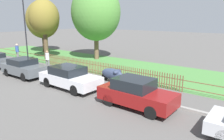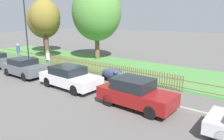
% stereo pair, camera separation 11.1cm
% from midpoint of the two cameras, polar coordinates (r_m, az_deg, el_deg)
% --- Properties ---
extents(ground_plane, '(120.00, 120.00, 0.00)m').
position_cam_midpoint_polar(ground_plane, '(15.68, -9.24, -3.15)').
color(ground_plane, '#565451').
extents(kerb_stone, '(43.43, 0.20, 0.12)m').
position_cam_midpoint_polar(kerb_stone, '(15.72, -8.98, -2.87)').
color(kerb_stone, gray).
rests_on(kerb_stone, ground).
extents(grass_strip, '(43.43, 7.02, 0.01)m').
position_cam_midpoint_polar(grass_strip, '(20.13, 3.64, 0.72)').
color(grass_strip, '#477F3D').
rests_on(grass_strip, ground).
extents(park_fence, '(43.43, 0.05, 1.05)m').
position_cam_midpoint_polar(park_fence, '(17.33, -2.98, 0.40)').
color(park_fence, brown).
rests_on(park_fence, ground).
extents(parked_car_black_saloon, '(3.85, 1.84, 1.40)m').
position_cam_midpoint_polar(parked_car_black_saloon, '(18.19, -21.72, 0.70)').
color(parked_car_black_saloon, '#51565B').
rests_on(parked_car_black_saloon, ground).
extents(parked_car_navy_estate, '(4.28, 1.85, 1.41)m').
position_cam_midpoint_polar(parked_car_navy_estate, '(14.34, -10.82, -1.79)').
color(parked_car_navy_estate, silver).
rests_on(parked_car_navy_estate, ground).
extents(parked_car_red_compact, '(3.94, 1.70, 1.49)m').
position_cam_midpoint_polar(parked_car_red_compact, '(11.12, 6.46, -6.00)').
color(parked_car_red_compact, maroon).
rests_on(parked_car_red_compact, ground).
extents(covered_motorcycle, '(1.92, 0.71, 0.99)m').
position_cam_midpoint_polar(covered_motorcycle, '(15.30, 0.45, -1.05)').
color(covered_motorcycle, black).
rests_on(covered_motorcycle, ground).
extents(tree_nearest_kerb, '(4.21, 4.21, 6.66)m').
position_cam_midpoint_polar(tree_nearest_kerb, '(30.37, -17.30, 12.47)').
color(tree_nearest_kerb, brown).
rests_on(tree_nearest_kerb, ground).
extents(tree_behind_motorcycle, '(3.23, 3.23, 6.38)m').
position_cam_midpoint_polar(tree_behind_motorcycle, '(24.88, -17.01, 12.97)').
color(tree_behind_motorcycle, brown).
rests_on(tree_behind_motorcycle, ground).
extents(tree_mid_park, '(5.21, 5.21, 8.00)m').
position_cam_midpoint_polar(tree_mid_park, '(23.87, -3.89, 14.77)').
color(tree_mid_park, brown).
rests_on(tree_mid_park, ground).
extents(pedestrian_near_fence, '(0.40, 0.40, 1.62)m').
position_cam_midpoint_polar(pedestrian_near_fence, '(20.34, -16.22, 2.96)').
color(pedestrian_near_fence, slate).
rests_on(pedestrian_near_fence, ground).
extents(pedestrian_by_lamp, '(0.39, 0.38, 1.70)m').
position_cam_midpoint_polar(pedestrian_by_lamp, '(25.97, -23.18, 4.70)').
color(pedestrian_by_lamp, slate).
rests_on(pedestrian_by_lamp, ground).
extents(street_lamp, '(0.20, 0.79, 6.51)m').
position_cam_midpoint_polar(street_lamp, '(21.22, -21.73, 11.42)').
color(street_lamp, black).
rests_on(street_lamp, ground).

